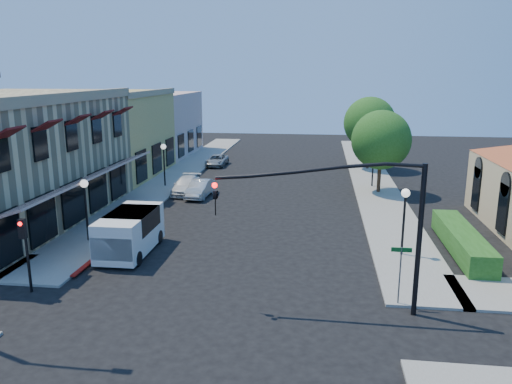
# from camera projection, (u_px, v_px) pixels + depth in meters

# --- Properties ---
(ground) EXTENTS (120.00, 120.00, 0.00)m
(ground) POSITION_uv_depth(u_px,v_px,m) (205.00, 320.00, 19.07)
(ground) COLOR black
(ground) RESTS_ON ground
(sidewalk_left) EXTENTS (3.50, 50.00, 0.12)m
(sidewalk_left) POSITION_uv_depth(u_px,v_px,m) (179.00, 174.00, 46.20)
(sidewalk_left) COLOR gray
(sidewalk_left) RESTS_ON ground
(sidewalk_right) EXTENTS (3.50, 50.00, 0.12)m
(sidewalk_right) POSITION_uv_depth(u_px,v_px,m) (371.00, 179.00, 44.00)
(sidewalk_right) COLOR gray
(sidewalk_right) RESTS_ON ground
(curb_red_strip) EXTENTS (0.25, 10.00, 0.06)m
(curb_red_strip) POSITION_uv_depth(u_px,v_px,m) (116.00, 243.00, 27.66)
(curb_red_strip) COLOR maroon
(curb_red_strip) RESTS_ON ground
(yellow_stucco_building) EXTENTS (10.00, 12.00, 7.60)m
(yellow_stucco_building) POSITION_uv_depth(u_px,v_px,m) (102.00, 134.00, 45.21)
(yellow_stucco_building) COLOR tan
(yellow_stucco_building) RESTS_ON ground
(pink_stucco_building) EXTENTS (10.00, 12.00, 7.00)m
(pink_stucco_building) POSITION_uv_depth(u_px,v_px,m) (147.00, 124.00, 56.85)
(pink_stucco_building) COLOR #C49994
(pink_stucco_building) RESTS_ON ground
(hedge) EXTENTS (1.40, 8.00, 1.10)m
(hedge) POSITION_uv_depth(u_px,v_px,m) (461.00, 252.00, 26.28)
(hedge) COLOR #205117
(hedge) RESTS_ON ground
(street_tree_a) EXTENTS (4.56, 4.56, 6.48)m
(street_tree_a) POSITION_uv_depth(u_px,v_px,m) (381.00, 140.00, 38.21)
(street_tree_a) COLOR #301F13
(street_tree_a) RESTS_ON ground
(street_tree_b) EXTENTS (4.94, 4.94, 7.02)m
(street_tree_b) POSITION_uv_depth(u_px,v_px,m) (370.00, 123.00, 47.77)
(street_tree_b) COLOR #301F13
(street_tree_b) RESTS_ON ground
(signal_mast_arm) EXTENTS (8.01, 0.39, 6.00)m
(signal_mast_arm) POSITION_uv_depth(u_px,v_px,m) (363.00, 212.00, 18.83)
(signal_mast_arm) COLOR black
(signal_mast_arm) RESTS_ON ground
(secondary_signal) EXTENTS (0.28, 0.42, 3.32)m
(secondary_signal) POSITION_uv_depth(u_px,v_px,m) (25.00, 242.00, 20.90)
(secondary_signal) COLOR black
(secondary_signal) RESTS_ON ground
(street_name_sign) EXTENTS (0.80, 0.06, 2.50)m
(street_name_sign) POSITION_uv_depth(u_px,v_px,m) (400.00, 266.00, 19.86)
(street_name_sign) COLOR #595B5E
(street_name_sign) RESTS_ON ground
(lamppost_left_near) EXTENTS (0.44, 0.44, 3.57)m
(lamppost_left_near) POSITION_uv_depth(u_px,v_px,m) (85.00, 195.00, 27.22)
(lamppost_left_near) COLOR black
(lamppost_left_near) RESTS_ON ground
(lamppost_left_far) EXTENTS (0.44, 0.44, 3.57)m
(lamppost_left_far) POSITION_uv_depth(u_px,v_px,m) (164.00, 154.00, 40.72)
(lamppost_left_far) COLOR black
(lamppost_left_far) RESTS_ON ground
(lamppost_right_near) EXTENTS (0.44, 0.44, 3.57)m
(lamppost_right_near) POSITION_uv_depth(u_px,v_px,m) (405.00, 205.00, 25.08)
(lamppost_right_near) COLOR black
(lamppost_right_near) RESTS_ON ground
(lamppost_right_far) EXTENTS (0.44, 0.44, 3.57)m
(lamppost_right_far) POSITION_uv_depth(u_px,v_px,m) (374.00, 155.00, 40.51)
(lamppost_right_far) COLOR black
(lamppost_right_far) RESTS_ON ground
(white_van) EXTENTS (2.21, 4.93, 2.18)m
(white_van) POSITION_uv_depth(u_px,v_px,m) (130.00, 230.00, 25.83)
(white_van) COLOR silver
(white_van) RESTS_ON ground
(parked_car_a) EXTENTS (1.74, 3.48, 1.14)m
(parked_car_a) POSITION_uv_depth(u_px,v_px,m) (140.00, 224.00, 29.31)
(parked_car_a) COLOR black
(parked_car_a) RESTS_ON ground
(parked_car_b) EXTENTS (1.58, 3.96, 1.28)m
(parked_car_b) POSITION_uv_depth(u_px,v_px,m) (200.00, 189.00, 37.85)
(parked_car_b) COLOR #B8BBBD
(parked_car_b) RESTS_ON ground
(parked_car_c) EXTENTS (1.89, 4.40, 1.26)m
(parked_car_c) POSITION_uv_depth(u_px,v_px,m) (186.00, 185.00, 38.98)
(parked_car_c) COLOR silver
(parked_car_c) RESTS_ON ground
(parked_car_d) EXTENTS (1.89, 4.01, 1.11)m
(parked_car_d) POSITION_uv_depth(u_px,v_px,m) (217.00, 160.00, 50.58)
(parked_car_d) COLOR #949698
(parked_car_d) RESTS_ON ground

